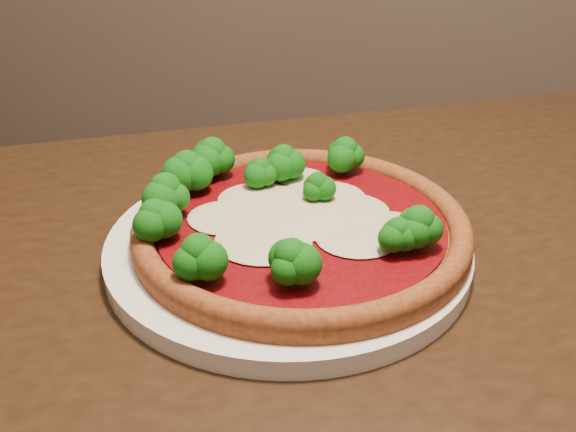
# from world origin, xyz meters

# --- Properties ---
(dining_table) EXTENTS (1.51, 1.22, 0.75)m
(dining_table) POSITION_xyz_m (-0.12, 0.20, 0.66)
(dining_table) COLOR black
(dining_table) RESTS_ON floor
(plate) EXTENTS (0.33, 0.33, 0.02)m
(plate) POSITION_xyz_m (-0.19, 0.24, 0.76)
(plate) COLOR silver
(plate) RESTS_ON dining_table
(pizza) EXTENTS (0.30, 0.30, 0.06)m
(pizza) POSITION_xyz_m (-0.19, 0.24, 0.78)
(pizza) COLOR brown
(pizza) RESTS_ON plate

